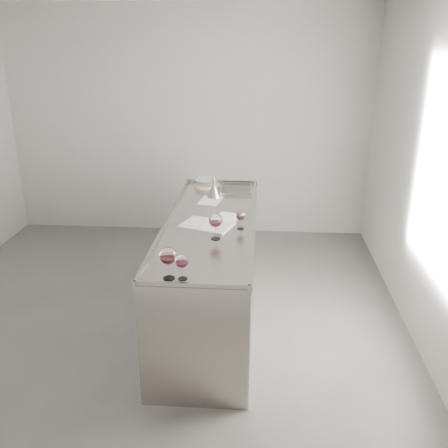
# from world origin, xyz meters

# --- Properties ---
(room_shell) EXTENTS (4.54, 5.04, 2.84)m
(room_shell) POSITION_xyz_m (0.00, 0.00, 1.40)
(room_shell) COLOR #4D4B48
(room_shell) RESTS_ON ground
(counter) EXTENTS (0.77, 2.42, 0.97)m
(counter) POSITION_xyz_m (0.50, 0.30, 0.47)
(counter) COLOR #9B948B
(counter) RESTS_ON ground
(wine_glass_left) EXTENTS (0.09, 0.09, 0.17)m
(wine_glass_left) POSITION_xyz_m (0.43, -0.78, 1.06)
(wine_glass_left) COLOR white
(wine_glass_left) RESTS_ON counter
(wine_glass_middle) EXTENTS (0.11, 0.11, 0.22)m
(wine_glass_middle) POSITION_xyz_m (0.34, -0.78, 1.09)
(wine_glass_middle) COLOR white
(wine_glass_middle) RESTS_ON counter
(wine_glass_right) EXTENTS (0.11, 0.11, 0.21)m
(wine_glass_right) POSITION_xyz_m (0.58, -0.08, 1.09)
(wine_glass_right) COLOR white
(wine_glass_right) RESTS_ON counter
(wine_glass_small) EXTENTS (0.08, 0.08, 0.15)m
(wine_glass_small) POSITION_xyz_m (0.76, 0.15, 1.05)
(wine_glass_small) COLOR white
(wine_glass_small) RESTS_ON counter
(notebook) EXTENTS (0.48, 0.41, 0.02)m
(notebook) POSITION_xyz_m (0.48, 0.20, 0.95)
(notebook) COLOR white
(notebook) RESTS_ON counter
(loose_paper_top) EXTENTS (0.24, 0.31, 0.00)m
(loose_paper_top) POSITION_xyz_m (0.44, 0.86, 0.94)
(loose_paper_top) COLOR white
(loose_paper_top) RESTS_ON counter
(loose_paper_under) EXTENTS (0.30, 0.36, 0.00)m
(loose_paper_under) POSITION_xyz_m (0.63, 0.38, 0.94)
(loose_paper_under) COLOR white
(loose_paper_under) RESTS_ON counter
(trivet) EXTENTS (0.33, 0.33, 0.02)m
(trivet) POSITION_xyz_m (0.36, 1.35, 0.95)
(trivet) COLOR beige
(trivet) RESTS_ON counter
(ceramic_bowl) EXTENTS (0.26, 0.26, 0.06)m
(ceramic_bowl) POSITION_xyz_m (0.36, 1.35, 0.99)
(ceramic_bowl) COLOR #8C9DA3
(ceramic_bowl) RESTS_ON trivet
(wine_funnel) EXTENTS (0.14, 0.14, 0.21)m
(wine_funnel) POSITION_xyz_m (0.47, 0.98, 1.00)
(wine_funnel) COLOR gray
(wine_funnel) RESTS_ON counter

